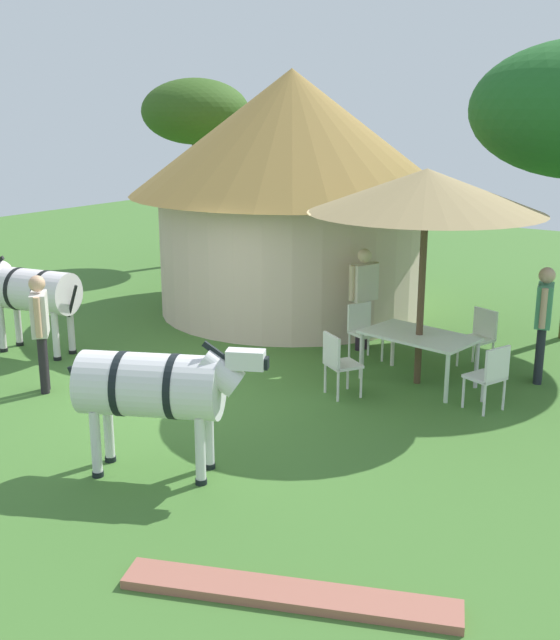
% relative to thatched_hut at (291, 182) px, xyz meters
% --- Properties ---
extents(ground_plane, '(36.00, 36.00, 0.00)m').
position_rel_thatched_hut_xyz_m(ground_plane, '(1.48, -4.48, -2.52)').
color(ground_plane, '#416F2D').
extents(thatched_hut, '(6.19, 6.19, 4.60)m').
position_rel_thatched_hut_xyz_m(thatched_hut, '(0.00, 0.00, 0.00)').
color(thatched_hut, beige).
rests_on(thatched_hut, ground_plane).
extents(shade_umbrella, '(3.28, 3.28, 3.09)m').
position_rel_thatched_hut_xyz_m(shade_umbrella, '(3.88, -2.53, 0.26)').
color(shade_umbrella, '#503B28').
rests_on(shade_umbrella, ground_plane).
extents(patio_dining_table, '(1.69, 1.15, 0.74)m').
position_rel_thatched_hut_xyz_m(patio_dining_table, '(3.88, -2.53, -1.86)').
color(patio_dining_table, silver).
rests_on(patio_dining_table, ground_plane).
extents(patio_chair_east_end, '(0.56, 0.55, 0.90)m').
position_rel_thatched_hut_xyz_m(patio_chair_east_end, '(4.35, -1.29, -2.00)').
color(patio_chair_east_end, white).
rests_on(patio_chair_east_end, ground_plane).
extents(patio_chair_near_hut, '(0.56, 0.57, 0.90)m').
position_rel_thatched_hut_xyz_m(patio_chair_near_hut, '(2.68, -1.98, -2.00)').
color(patio_chair_near_hut, white).
rests_on(patio_chair_near_hut, ground_plane).
extents(patio_chair_near_lawn, '(0.60, 0.59, 0.90)m').
position_rel_thatched_hut_xyz_m(patio_chair_near_lawn, '(3.19, -3.65, -2.00)').
color(patio_chair_near_lawn, silver).
rests_on(patio_chair_near_lawn, ground_plane).
extents(patio_chair_west_end, '(0.55, 0.56, 0.90)m').
position_rel_thatched_hut_xyz_m(patio_chair_west_end, '(5.11, -3.00, -2.00)').
color(patio_chair_west_end, white).
rests_on(patio_chair_west_end, ground_plane).
extents(guest_beside_umbrella, '(0.36, 0.58, 1.70)m').
position_rel_thatched_hut_xyz_m(guest_beside_umbrella, '(2.44, -1.53, -1.50)').
color(guest_beside_umbrella, black).
rests_on(guest_beside_umbrella, ground_plane).
extents(guest_behind_table, '(0.31, 0.60, 1.72)m').
position_rel_thatched_hut_xyz_m(guest_behind_table, '(5.33, -1.50, -1.49)').
color(guest_behind_table, black).
rests_on(guest_behind_table, ground_plane).
extents(standing_watcher, '(0.47, 0.47, 1.68)m').
position_rel_thatched_hut_xyz_m(standing_watcher, '(-0.33, -5.82, -1.51)').
color(standing_watcher, black).
rests_on(standing_watcher, ground_plane).
extents(zebra_nearest_camera, '(2.03, 1.28, 1.54)m').
position_rel_thatched_hut_xyz_m(zebra_nearest_camera, '(2.75, -6.79, -1.52)').
color(zebra_nearest_camera, silver).
rests_on(zebra_nearest_camera, ground_plane).
extents(zebra_by_umbrella, '(2.12, 0.93, 1.57)m').
position_rel_thatched_hut_xyz_m(zebra_by_umbrella, '(-1.94, -4.70, -1.49)').
color(zebra_by_umbrella, silver).
rests_on(zebra_by_umbrella, ground_plane).
extents(acacia_tree_right_background, '(2.68, 2.68, 4.62)m').
position_rel_thatched_hut_xyz_m(acacia_tree_right_background, '(-4.70, 2.78, 1.26)').
color(acacia_tree_right_background, brown).
rests_on(acacia_tree_right_background, ground_plane).
extents(brick_patio_kerb, '(2.73, 1.37, 0.08)m').
position_rel_thatched_hut_xyz_m(brick_patio_kerb, '(5.19, -7.88, -2.48)').
color(brick_patio_kerb, '#A25F4E').
rests_on(brick_patio_kerb, ground_plane).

